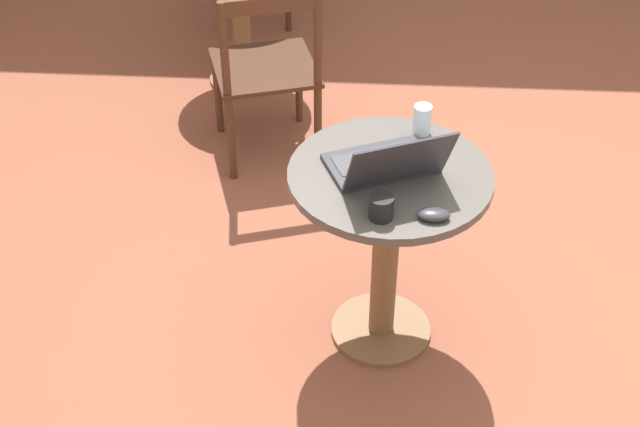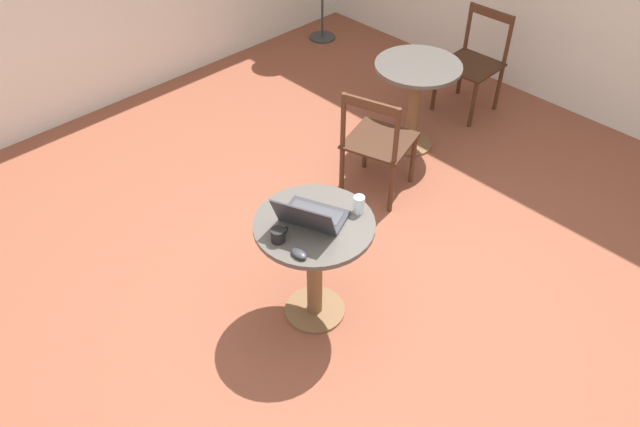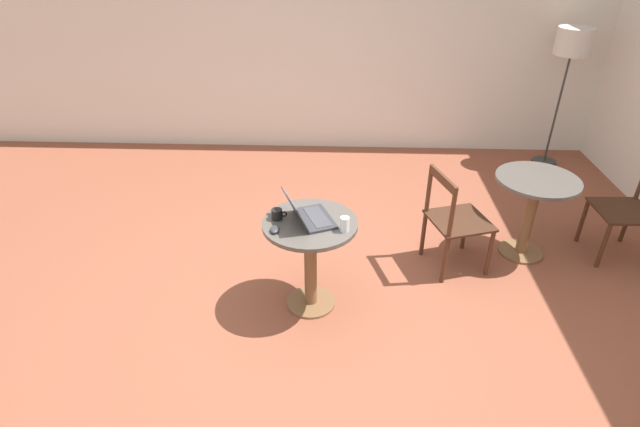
# 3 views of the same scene
# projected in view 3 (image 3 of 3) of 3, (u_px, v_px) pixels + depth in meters

# --- Properties ---
(ground_plane) EXTENTS (16.00, 16.00, 0.00)m
(ground_plane) POSITION_uv_depth(u_px,v_px,m) (317.00, 317.00, 3.69)
(ground_plane) COLOR brown
(wall_back) EXTENTS (9.40, 0.06, 2.70)m
(wall_back) POSITION_uv_depth(u_px,v_px,m) (329.00, 37.00, 5.78)
(wall_back) COLOR silver
(wall_back) RESTS_ON ground_plane
(cafe_table_near) EXTENTS (0.67, 0.67, 0.73)m
(cafe_table_near) POSITION_uv_depth(u_px,v_px,m) (310.00, 245.00, 3.55)
(cafe_table_near) COLOR brown
(cafe_table_near) RESTS_ON ground_plane
(cafe_table_mid) EXTENTS (0.67, 0.67, 0.73)m
(cafe_table_mid) POSITION_uv_depth(u_px,v_px,m) (533.00, 200.00, 4.13)
(cafe_table_mid) COLOR brown
(cafe_table_mid) RESTS_ON ground_plane
(chair_mid_right) EXTENTS (0.46, 0.46, 0.87)m
(chair_mid_right) POSITION_uv_depth(u_px,v_px,m) (629.00, 210.00, 4.17)
(chair_mid_right) COLOR #472819
(chair_mid_right) RESTS_ON ground_plane
(chair_mid_left) EXTENTS (0.56, 0.56, 0.87)m
(chair_mid_left) POSITION_uv_depth(u_px,v_px,m) (454.00, 221.00, 4.02)
(chair_mid_left) COLOR #472819
(chair_mid_left) RESTS_ON ground_plane
(floor_lamp) EXTENTS (0.38, 0.38, 1.55)m
(floor_lamp) POSITION_uv_depth(u_px,v_px,m) (573.00, 47.00, 5.34)
(floor_lamp) COLOR #333333
(floor_lamp) RESTS_ON ground_plane
(laptop) EXTENTS (0.41, 0.43, 0.21)m
(laptop) POSITION_uv_depth(u_px,v_px,m) (309.00, 215.00, 3.44)
(laptop) COLOR #2D2D33
(laptop) RESTS_ON cafe_table_near
(mouse) EXTENTS (0.06, 0.10, 0.03)m
(mouse) POSITION_uv_depth(u_px,v_px,m) (275.00, 229.00, 3.34)
(mouse) COLOR #2D2D33
(mouse) RESTS_ON cafe_table_near
(mug) EXTENTS (0.11, 0.08, 0.08)m
(mug) POSITION_uv_depth(u_px,v_px,m) (277.00, 214.00, 3.47)
(mug) COLOR black
(mug) RESTS_ON cafe_table_near
(drinking_glass) EXTENTS (0.06, 0.06, 0.10)m
(drinking_glass) POSITION_uv_depth(u_px,v_px,m) (345.00, 224.00, 3.33)
(drinking_glass) COLOR silver
(drinking_glass) RESTS_ON cafe_table_near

